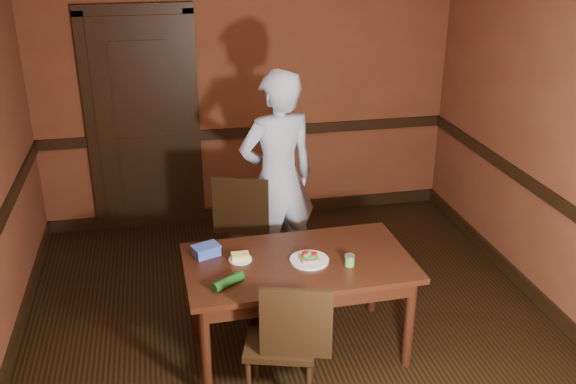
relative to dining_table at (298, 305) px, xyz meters
name	(u,v)px	position (x,y,z in m)	size (l,w,h in m)	color
floor	(298,344)	(0.01, 0.04, -0.36)	(4.00, 4.50, 0.01)	black
wall_back	(248,87)	(0.01, 2.29, 0.99)	(4.00, 0.02, 2.70)	brown
dado_back	(249,132)	(0.01, 2.28, 0.54)	(4.00, 0.03, 0.10)	black
dado_right	(565,208)	(2.00, 0.04, 0.54)	(0.03, 4.50, 0.10)	black
baseboard_back	(251,210)	(0.01, 2.28, -0.30)	(4.00, 0.03, 0.12)	black
baseboard_left	(5,374)	(-1.97, 0.04, -0.30)	(0.03, 4.50, 0.12)	black
baseboard_right	(547,306)	(2.00, 0.04, -0.30)	(0.03, 4.50, 0.12)	black
door	(143,120)	(-0.99, 2.26, 0.73)	(1.05, 0.07, 2.20)	black
dining_table	(298,305)	(0.00, 0.00, 0.00)	(1.52, 0.86, 0.71)	black
chair_far	(255,244)	(-0.19, 0.72, 0.13)	(0.45, 0.45, 0.97)	black
chair_near	(281,338)	(-0.22, -0.48, 0.10)	(0.42, 0.42, 0.91)	black
person	(278,179)	(0.06, 1.03, 0.54)	(0.65, 0.43, 1.79)	#A7BBD6
sandwich_plate	(309,259)	(0.07, -0.03, 0.38)	(0.26, 0.26, 0.07)	silver
sauce_jar	(350,260)	(0.32, -0.14, 0.40)	(0.07, 0.07, 0.08)	#50923C
cheese_saucer	(240,257)	(-0.38, 0.08, 0.38)	(0.16, 0.16, 0.05)	silver
food_tub	(206,250)	(-0.60, 0.20, 0.40)	(0.21, 0.18, 0.08)	#3659BD
wrapped_veg	(228,282)	(-0.50, -0.23, 0.39)	(0.06, 0.06, 0.23)	#103D10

